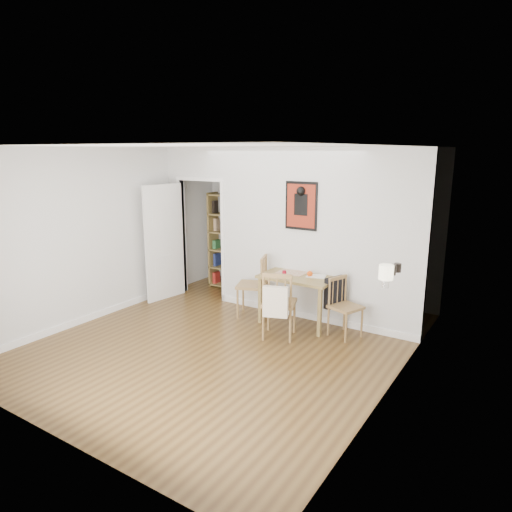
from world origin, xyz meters
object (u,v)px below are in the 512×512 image
Objects in this scene: notebook at (316,276)px; ceramic_jar_a at (392,270)px; fireplace at (393,324)px; orange_fruit at (310,274)px; red_glass at (284,273)px; bookshelf at (228,242)px; dining_table at (298,281)px; chair_front at (279,303)px; mantel_lamp at (386,274)px; chair_left at (252,286)px; ceramic_jar_b at (398,268)px; chair_right at (345,306)px.

ceramic_jar_a is at bearing -31.38° from notebook.
orange_fruit is (-1.49, 0.89, 0.17)m from fireplace.
red_glass is at bearing 161.33° from ceramic_jar_a.
bookshelf is 2.37m from notebook.
bookshelf reaches higher than fireplace.
fireplace is 14.58× the size of orange_fruit.
dining_table is at bearing 155.44° from ceramic_jar_a.
chair_front is 11.97× the size of red_glass.
mantel_lamp reaches higher than chair_front.
mantel_lamp reaches higher than chair_left.
notebook is at bearing 27.56° from red_glass.
dining_table is at bearing 36.64° from red_glass.
fireplace is at bearing -76.11° from ceramic_jar_b.
ceramic_jar_b is (-0.07, 0.69, -0.10)m from mantel_lamp.
chair_right is 0.92m from chair_front.
dining_table is at bearing -165.82° from orange_fruit.
bookshelf is 2.09m from red_glass.
chair_left is 1.15× the size of chair_right.
orange_fruit is (0.15, 0.65, 0.30)m from chair_front.
dining_table is 1.13× the size of chair_left.
ceramic_jar_b is at bearing 81.30° from ceramic_jar_a.
fireplace is 0.63m from ceramic_jar_a.
chair_front reaches higher than red_glass.
chair_left is 1.00× the size of chair_front.
bookshelf reaches higher than dining_table.
chair_front is 1.73m from ceramic_jar_b.
chair_front is 11.30× the size of orange_fruit.
mantel_lamp is (2.42, -1.16, 0.82)m from chair_left.
dining_table is 0.79m from chair_left.
notebook is at bearing 10.04° from chair_left.
bookshelf reaches higher than chair_right.
orange_fruit is at bearing 26.77° from red_glass.
chair_right is 9.85× the size of orange_fruit.
red_glass is at bearing -3.66° from chair_left.
dining_table is 4.00× the size of notebook.
bookshelf is at bearing 158.99° from notebook.
bookshelf is (-2.73, 1.02, 0.45)m from chair_right.
chair_front is 1.94m from mantel_lamp.
chair_front is at bearing -108.00° from notebook.
chair_right is at bearing 141.48° from ceramic_jar_a.
mantel_lamp is at bearing -80.22° from ceramic_jar_a.
chair_right is 1.19m from fireplace.
dining_table is at bearing 6.67° from chair_left.
bookshelf is 3.87m from ceramic_jar_b.
ceramic_jar_b is at bearing -25.86° from notebook.
orange_fruit reaches higher than red_glass.
fireplace is at bearing -17.41° from chair_left.
chair_right is 1.28m from ceramic_jar_a.
dining_table is at bearing 173.80° from chair_right.
dining_table is 0.28m from notebook.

